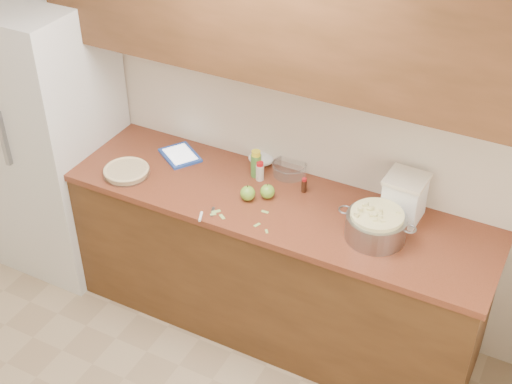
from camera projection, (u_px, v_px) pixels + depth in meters
The scene contains 22 objects.
room_shell at pixel (77, 320), 2.64m from camera, with size 3.60×3.60×3.60m.
counter_run at pixel (259, 259), 4.19m from camera, with size 2.64×0.68×0.92m.
upper_cabinets at pixel (274, 6), 3.43m from camera, with size 2.60×0.34×0.70m, color brown.
fridge at pixel (52, 139), 4.45m from camera, with size 0.70×0.70×1.80m, color silver.
pie at pixel (126, 171), 4.08m from camera, with size 0.27×0.27×0.04m.
colander at pixel (376, 226), 3.59m from camera, with size 0.41×0.31×0.15m.
flour_canister at pixel (404, 197), 3.69m from camera, with size 0.21×0.21×0.25m.
tablet at pixel (180, 155), 4.24m from camera, with size 0.30×0.29×0.02m.
paring_knife at pixel (203, 216), 3.77m from camera, with size 0.07×0.15×0.01m.
lemon_bottle at pixel (256, 164), 4.04m from camera, with size 0.06×0.06×0.17m.
cinnamon_shaker at pixel (260, 171), 4.02m from camera, with size 0.05×0.05×0.12m.
vanilla_bottle at pixel (304, 185), 3.93m from camera, with size 0.03×0.03×0.09m.
mixing_bowl at pixel (289, 168), 4.07m from camera, with size 0.20×0.20×0.07m.
paper_towel at pixel (261, 159), 4.17m from camera, with size 0.15×0.13×0.06m, color white.
apple_left at pixel (248, 193), 3.87m from camera, with size 0.08×0.08×0.10m.
apple_center at pixel (267, 191), 3.89m from camera, with size 0.08×0.08×0.09m.
peel_a at pixel (222, 217), 3.77m from camera, with size 0.04×0.02×0.00m, color #9BC35E.
peel_b at pixel (265, 212), 3.80m from camera, with size 0.04×0.02×0.00m, color #9BC35E.
peel_c at pixel (267, 231), 3.67m from camera, with size 0.03×0.01×0.00m, color #9BC35E.
peel_d at pixel (213, 214), 3.78m from camera, with size 0.03×0.01×0.00m, color #9BC35E.
peel_e at pixel (216, 212), 3.80m from camera, with size 0.05×0.02×0.00m, color #9BC35E.
peel_f at pixel (257, 225), 3.71m from camera, with size 0.04×0.02×0.00m, color #9BC35E.
Camera 1 is at (1.45, -1.35, 3.23)m, focal length 50.00 mm.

